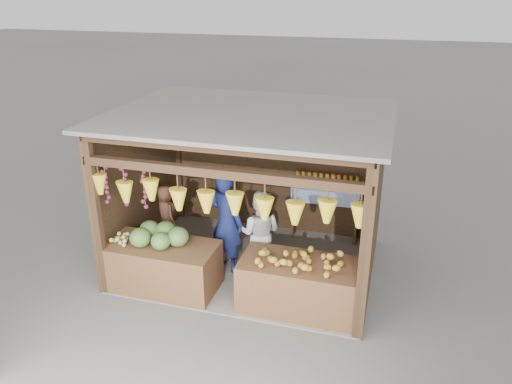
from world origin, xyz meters
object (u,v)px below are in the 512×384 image
Objects in this scene: man_standing at (226,222)px; counter_right at (298,286)px; counter_left at (163,266)px; woman_standing at (260,233)px; vendor_seated at (167,213)px.

counter_right is at bearing 173.74° from man_standing.
counter_left is 1.17× the size of woman_standing.
counter_right reaches higher than counter_left.
counter_right is 1.21m from woman_standing.
counter_left is 0.98× the size of man_standing.
woman_standing reaches higher than counter_left.
man_standing is 0.58m from woman_standing.
counter_right is 1.67× the size of vendor_seated.
vendor_seated is (-0.39, 1.02, 0.41)m from counter_left.
woman_standing is at bearing -143.55° from vendor_seated.
vendor_seated is (-1.18, 0.19, -0.08)m from man_standing.
woman_standing is (0.56, 0.04, -0.14)m from man_standing.
vendor_seated is at bearing 13.89° from man_standing.
man_standing reaches higher than woman_standing.
counter_left is 1.69× the size of vendor_seated.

